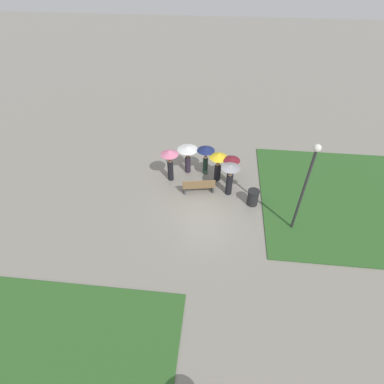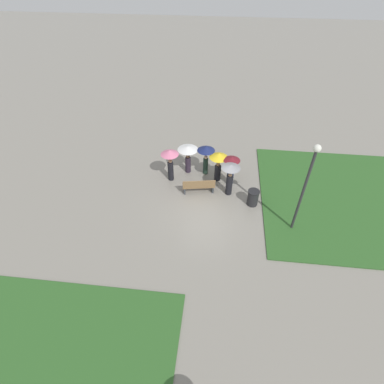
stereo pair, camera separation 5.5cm
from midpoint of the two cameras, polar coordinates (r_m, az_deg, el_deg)
name	(u,v)px [view 1 (the left image)]	position (r m, az deg, el deg)	size (l,w,h in m)	color
ground_plane	(206,205)	(15.67, 2.62, -2.53)	(90.00, 90.00, 0.00)	gray
lawn_patch_near	(353,199)	(18.08, 28.26, -1.26)	(9.69, 8.74, 0.06)	#2D5B26
lawn_patch_far	(15,370)	(12.78, -30.84, -27.15)	(10.49, 6.51, 0.06)	#2D5B26
park_bench	(199,186)	(16.09, 1.20, 1.16)	(1.78, 0.72, 0.90)	brown
lamp_post	(307,179)	(13.38, 20.94, 2.25)	(0.32, 0.32, 4.71)	#2D2D30
trash_bin	(253,197)	(15.75, 11.42, -1.02)	(0.61, 0.61, 0.88)	#232326
crowd_person_pink	(170,159)	(16.46, -4.35, 6.34)	(0.98, 0.98, 1.98)	black
crowd_person_navy	(206,153)	(16.93, 2.55, 7.45)	(0.99, 0.99, 1.85)	#1E3328
crowd_person_white	(188,153)	(17.08, -0.93, 7.50)	(1.17, 1.17, 1.75)	#2D2333
crowd_person_maroon	(231,167)	(16.43, 7.34, 4.78)	(0.90, 0.90, 1.79)	#282D47
crowd_person_yellow	(218,161)	(16.54, 4.93, 5.93)	(1.02, 1.02, 1.80)	black
crowd_person_grey	(230,174)	(15.64, 7.17, 3.34)	(0.98, 0.98, 1.92)	black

